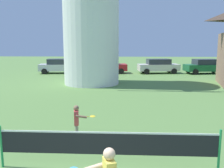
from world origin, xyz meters
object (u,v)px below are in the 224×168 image
Objects in this scene: parked_car_cream at (158,66)px; player_far at (77,121)px; parked_car_silver at (59,66)px; parked_car_green at (205,66)px; parked_car_red at (107,66)px; tennis_net at (108,144)px.

player_far is at bearing -105.27° from parked_car_cream.
parked_car_green is at bearing 1.52° from parked_car_silver.
parked_car_cream is (5.61, 0.32, 0.00)m from parked_car_red.
parked_car_green is at bearing 61.85° from player_far.
tennis_net is 21.59m from parked_car_silver.
player_far reaches higher than tennis_net.
parked_car_cream is (4.09, 20.96, 0.12)m from tennis_net.
parked_car_red is (5.27, 0.14, 0.00)m from parked_car_silver.
player_far is 19.49m from parked_car_silver.
parked_car_cream reaches higher than player_far.
parked_car_red is (-0.39, 18.79, 0.14)m from player_far.
player_far is (-1.12, 1.85, -0.02)m from tennis_net.
parked_car_red is 5.62m from parked_car_cream.
player_far is 0.27× the size of parked_car_silver.
parked_car_cream is (10.88, 0.45, 0.00)m from parked_car_silver.
parked_car_green reaches higher than player_far.
parked_car_silver is 0.95× the size of parked_car_cream.
tennis_net is 4.66× the size of player_far.
tennis_net is at bearing -71.69° from parked_car_silver.
parked_car_red is at bearing 1.48° from parked_car_silver.
parked_car_cream is at bearing 179.60° from parked_car_green.
parked_car_red and parked_car_green have the same top height.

